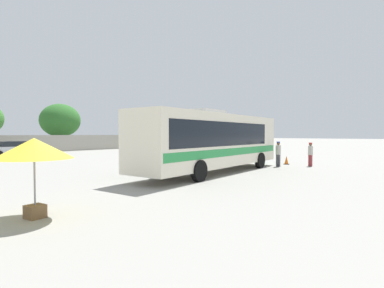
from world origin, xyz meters
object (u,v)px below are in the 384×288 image
at_px(coach_bus_cream_green, 213,140).
at_px(roadside_tree_right, 67,124).
at_px(roadside_tree_midright, 60,120).
at_px(vendor_umbrella_near_gate_yellow, 34,150).
at_px(parked_car_second_silver, 11,148).
at_px(attendant_by_bus_door, 278,152).
at_px(traffic_cone_on_apron, 286,160).
at_px(passenger_waiting_on_apron, 310,153).

xyz_separation_m(coach_bus_cream_green, roadside_tree_right, (9.62, 33.51, 1.86)).
height_order(coach_bus_cream_green, roadside_tree_midright, roadside_tree_midright).
relative_size(coach_bus_cream_green, vendor_umbrella_near_gate_yellow, 5.73).
bearing_deg(vendor_umbrella_near_gate_yellow, roadside_tree_midright, 60.96).
height_order(vendor_umbrella_near_gate_yellow, parked_car_second_silver, vendor_umbrella_near_gate_yellow).
bearing_deg(vendor_umbrella_near_gate_yellow, attendant_by_bus_door, 0.34).
bearing_deg(vendor_umbrella_near_gate_yellow, parked_car_second_silver, 70.44).
bearing_deg(roadside_tree_right, attendant_by_bus_door, -96.47).
xyz_separation_m(vendor_umbrella_near_gate_yellow, traffic_cone_on_apron, (18.50, 0.24, -1.53)).
bearing_deg(attendant_by_bus_door, traffic_cone_on_apron, 4.22).
height_order(passenger_waiting_on_apron, parked_car_second_silver, passenger_waiting_on_apron).
bearing_deg(roadside_tree_midright, traffic_cone_on_apron, -91.13).
relative_size(passenger_waiting_on_apron, traffic_cone_on_apron, 2.61).
distance_m(coach_bus_cream_green, roadside_tree_right, 34.92).
distance_m(vendor_umbrella_near_gate_yellow, parked_car_second_silver, 27.78).
bearing_deg(attendant_by_bus_door, passenger_waiting_on_apron, -45.84).
xyz_separation_m(passenger_waiting_on_apron, vendor_umbrella_near_gate_yellow, (-18.25, 1.59, 0.88)).
relative_size(roadside_tree_midright, roadside_tree_right, 1.27).
bearing_deg(coach_bus_cream_green, roadside_tree_midright, 75.97).
xyz_separation_m(coach_bus_cream_green, traffic_cone_on_apron, (7.52, -1.49, -1.64)).
relative_size(passenger_waiting_on_apron, roadside_tree_midright, 0.25).
distance_m(passenger_waiting_on_apron, traffic_cone_on_apron, 1.95).
distance_m(attendant_by_bus_door, passenger_waiting_on_apron, 2.35).
bearing_deg(attendant_by_bus_door, roadside_tree_right, 83.53).
relative_size(roadside_tree_right, traffic_cone_on_apron, 8.24).
height_order(parked_car_second_silver, roadside_tree_midright, roadside_tree_midright).
height_order(attendant_by_bus_door, vendor_umbrella_near_gate_yellow, vendor_umbrella_near_gate_yellow).
bearing_deg(passenger_waiting_on_apron, attendant_by_bus_door, 134.16).
height_order(coach_bus_cream_green, roadside_tree_right, roadside_tree_right).
xyz_separation_m(passenger_waiting_on_apron, roadside_tree_right, (2.35, 36.83, 2.85)).
height_order(passenger_waiting_on_apron, roadside_tree_right, roadside_tree_right).
bearing_deg(parked_car_second_silver, vendor_umbrella_near_gate_yellow, -109.56).
bearing_deg(coach_bus_cream_green, traffic_cone_on_apron, -11.22).
height_order(coach_bus_cream_green, attendant_by_bus_door, coach_bus_cream_green).
distance_m(roadside_tree_midright, traffic_cone_on_apron, 34.54).
xyz_separation_m(coach_bus_cream_green, roadside_tree_midright, (8.20, 32.81, 2.34)).
height_order(coach_bus_cream_green, passenger_waiting_on_apron, coach_bus_cream_green).
bearing_deg(vendor_umbrella_near_gate_yellow, traffic_cone_on_apron, 0.74).
distance_m(passenger_waiting_on_apron, parked_car_second_silver, 29.16).
relative_size(coach_bus_cream_green, parked_car_second_silver, 2.72).
bearing_deg(attendant_by_bus_door, coach_bus_cream_green, 163.86).
height_order(vendor_umbrella_near_gate_yellow, roadside_tree_midright, roadside_tree_midright).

